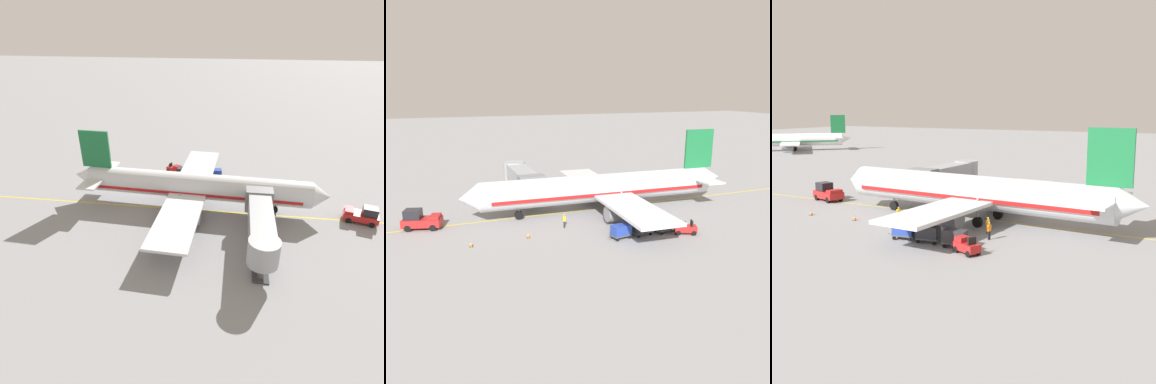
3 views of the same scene
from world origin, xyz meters
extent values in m
plane|color=gray|center=(0.00, 0.00, 0.00)|extent=(400.00, 400.00, 0.00)
cube|color=gold|center=(0.00, 0.00, 0.00)|extent=(0.24, 80.00, 0.01)
cylinder|color=silver|center=(-1.27, -0.35, 3.29)|extent=(5.24, 32.14, 3.70)
cube|color=red|center=(-1.27, -0.35, 2.82)|extent=(5.15, 29.59, 0.44)
cone|color=silver|center=(-0.44, 16.83, 3.29)|extent=(3.74, 2.57, 3.63)
cone|color=silver|center=(-2.11, -17.73, 3.58)|extent=(3.28, 2.95, 3.14)
cube|color=black|center=(-0.53, 15.03, 3.93)|extent=(2.82, 1.23, 0.60)
cube|color=silver|center=(-1.32, -1.35, 2.64)|extent=(30.22, 6.64, 0.36)
cylinder|color=gray|center=(-6.77, -0.29, 1.39)|extent=(2.15, 3.29, 2.00)
cylinder|color=gray|center=(4.22, -0.82, 1.39)|extent=(2.15, 3.29, 2.00)
cube|color=#196B38|center=(-1.99, -15.34, 7.88)|extent=(0.53, 4.41, 5.50)
cube|color=silver|center=(-1.98, -15.14, 3.84)|extent=(10.11, 3.08, 0.24)
cylinder|color=black|center=(-0.73, 10.83, 0.55)|extent=(0.50, 1.12, 1.10)
cylinder|color=gray|center=(-0.73, 10.83, 2.10)|extent=(0.24, 0.24, 2.00)
cylinder|color=black|center=(-3.66, -2.24, 0.55)|extent=(0.50, 1.12, 1.10)
cylinder|color=gray|center=(-3.66, -2.24, 2.10)|extent=(0.24, 0.24, 2.00)
cylinder|color=black|center=(0.93, -2.46, 0.55)|extent=(0.50, 1.12, 1.10)
cylinder|color=gray|center=(0.93, -2.46, 2.10)|extent=(0.24, 0.24, 2.00)
cube|color=#93999E|center=(7.21, 8.34, 3.49)|extent=(12.01, 2.80, 2.60)
cube|color=slate|center=(2.00, 8.34, 3.49)|extent=(2.00, 3.50, 2.99)
cylinder|color=#93999E|center=(13.21, 8.34, 3.49)|extent=(3.36, 3.36, 2.86)
cylinder|color=#4C4C51|center=(13.21, 8.34, 1.09)|extent=(0.70, 0.70, 2.19)
cube|color=#38383A|center=(13.21, 8.34, 0.08)|extent=(1.80, 1.80, 0.16)
cube|color=#B21E1E|center=(-0.01, 22.34, 0.85)|extent=(3.30, 4.83, 0.90)
cube|color=black|center=(0.25, 23.29, 1.85)|extent=(2.08, 2.22, 1.10)
cube|color=#B21E1E|center=(-0.42, 20.85, 1.48)|extent=(2.10, 1.56, 0.36)
cylinder|color=black|center=(0.51, 20.71, 0.40)|extent=(0.55, 0.86, 0.80)
cylinder|color=black|center=(-1.29, 21.21, 0.40)|extent=(0.55, 0.86, 0.80)
cylinder|color=black|center=(1.27, 23.47, 0.40)|extent=(0.55, 0.86, 0.80)
cylinder|color=black|center=(-0.53, 23.97, 0.40)|extent=(0.55, 0.86, 0.80)
cube|color=#B21E1E|center=(-12.69, -5.88, 0.63)|extent=(2.11, 2.77, 0.70)
cube|color=#B21E1E|center=(-12.41, -5.26, 1.20)|extent=(1.36, 1.37, 0.44)
cube|color=black|center=(-12.97, -6.51, 1.30)|extent=(0.83, 0.49, 0.64)
cylinder|color=black|center=(-12.64, -5.77, 1.28)|extent=(0.18, 0.27, 0.54)
cylinder|color=black|center=(-12.83, -4.87, 0.28)|extent=(0.41, 0.59, 0.56)
cylinder|color=black|center=(-11.84, -5.30, 0.28)|extent=(0.41, 0.59, 0.56)
cylinder|color=black|center=(-13.54, -6.47, 0.28)|extent=(0.41, 0.59, 0.56)
cylinder|color=black|center=(-12.55, -6.90, 0.28)|extent=(0.41, 0.59, 0.56)
cube|color=#4C4C51|center=(-11.34, 1.70, 0.42)|extent=(1.62, 2.37, 0.12)
cube|color=#233D9E|center=(-11.34, 1.70, 1.03)|extent=(1.54, 2.25, 1.10)
cylinder|color=#4C4C51|center=(-11.56, 3.13, 0.41)|extent=(0.18, 0.70, 0.07)
cylinder|color=black|center=(-12.01, 2.43, 0.18)|extent=(0.17, 0.37, 0.36)
cylinder|color=black|center=(-10.92, 2.60, 0.18)|extent=(0.17, 0.37, 0.36)
cylinder|color=black|center=(-11.76, 0.80, 0.18)|extent=(0.17, 0.37, 0.36)
cylinder|color=black|center=(-10.67, 0.96, 0.18)|extent=(0.17, 0.37, 0.36)
cube|color=#4C4C51|center=(-11.27, -1.00, 0.42)|extent=(1.62, 2.37, 0.12)
cube|color=#2D2D33|center=(-11.27, -1.00, 1.03)|extent=(1.54, 2.25, 1.10)
cylinder|color=#4C4C51|center=(-11.49, 0.43, 0.41)|extent=(0.18, 0.70, 0.07)
cylinder|color=black|center=(-11.94, -0.27, 0.18)|extent=(0.17, 0.37, 0.36)
cylinder|color=black|center=(-10.85, -0.10, 0.18)|extent=(0.17, 0.37, 0.36)
cylinder|color=black|center=(-11.69, -1.90, 0.18)|extent=(0.17, 0.37, 0.36)
cylinder|color=black|center=(-10.60, -1.73, 0.18)|extent=(0.17, 0.37, 0.36)
cube|color=#4C4C51|center=(-11.36, -3.94, 0.42)|extent=(1.62, 2.37, 0.12)
cube|color=#2D2D33|center=(-11.36, -3.94, 1.03)|extent=(1.54, 2.25, 1.10)
cylinder|color=#4C4C51|center=(-11.59, -2.50, 0.41)|extent=(0.18, 0.70, 0.07)
cylinder|color=black|center=(-12.04, -3.21, 0.18)|extent=(0.17, 0.37, 0.36)
cylinder|color=black|center=(-10.95, -3.04, 0.18)|extent=(0.17, 0.37, 0.36)
cylinder|color=black|center=(-11.78, -4.84, 0.18)|extent=(0.17, 0.37, 0.36)
cylinder|color=black|center=(-10.69, -4.67, 0.18)|extent=(0.17, 0.37, 0.36)
cylinder|color=#232328|center=(-7.67, -5.48, 0.42)|extent=(0.15, 0.15, 0.85)
cylinder|color=#232328|center=(-7.47, -5.53, 0.42)|extent=(0.15, 0.15, 0.85)
cube|color=orange|center=(-7.57, -5.50, 1.15)|extent=(0.43, 0.33, 0.60)
cylinder|color=orange|center=(-7.81, -5.44, 1.10)|extent=(0.24, 0.14, 0.57)
cylinder|color=orange|center=(-7.33, -5.57, 1.10)|extent=(0.24, 0.14, 0.57)
sphere|color=tan|center=(-7.57, -5.50, 1.58)|extent=(0.22, 0.22, 0.22)
cube|color=red|center=(-7.57, -5.50, 1.60)|extent=(0.28, 0.14, 0.10)
cylinder|color=#232328|center=(-5.87, 6.47, 0.42)|extent=(0.15, 0.15, 0.85)
cylinder|color=#232328|center=(-5.67, 6.44, 0.42)|extent=(0.15, 0.15, 0.85)
cube|color=yellow|center=(-5.77, 6.46, 1.15)|extent=(0.41, 0.29, 0.60)
cylinder|color=yellow|center=(-6.02, 6.49, 1.10)|extent=(0.23, 0.12, 0.57)
cylinder|color=yellow|center=(-5.52, 6.42, 1.10)|extent=(0.23, 0.12, 0.57)
sphere|color=beige|center=(-5.77, 6.46, 1.58)|extent=(0.22, 0.22, 0.22)
cube|color=red|center=(-5.77, 6.46, 1.60)|extent=(0.27, 0.12, 0.10)
cylinder|color=#232328|center=(-5.65, -4.38, 0.42)|extent=(0.15, 0.15, 0.85)
cylinder|color=#232328|center=(-5.45, -4.39, 0.42)|extent=(0.15, 0.15, 0.85)
cube|color=yellow|center=(-5.55, -4.39, 1.15)|extent=(0.39, 0.26, 0.60)
cylinder|color=yellow|center=(-5.80, -4.37, 1.10)|extent=(0.23, 0.10, 0.57)
cylinder|color=yellow|center=(-5.30, -4.40, 1.10)|extent=(0.23, 0.10, 0.57)
sphere|color=beige|center=(-5.55, -4.39, 1.58)|extent=(0.22, 0.22, 0.22)
cube|color=red|center=(-5.55, -4.39, 1.60)|extent=(0.27, 0.09, 0.10)
cube|color=black|center=(-7.82, 17.58, 0.02)|extent=(0.36, 0.36, 0.04)
cone|color=orange|center=(-7.82, 17.58, 0.32)|extent=(0.30, 0.30, 0.55)
cylinder|color=white|center=(-7.82, 17.58, 0.34)|extent=(0.21, 0.21, 0.06)
cube|color=black|center=(-7.48, 11.28, 0.02)|extent=(0.36, 0.36, 0.04)
cone|color=orange|center=(-7.48, 11.28, 0.32)|extent=(0.30, 0.30, 0.55)
cylinder|color=white|center=(-7.48, 11.28, 0.34)|extent=(0.21, 0.21, 0.06)
camera|label=1|loc=(41.07, 4.71, 24.81)|focal=30.99mm
camera|label=2|loc=(-47.88, 20.86, 16.12)|focal=36.66mm
camera|label=3|loc=(-49.33, -25.82, 12.60)|focal=46.78mm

